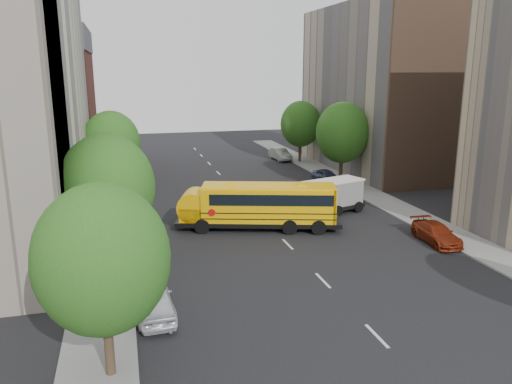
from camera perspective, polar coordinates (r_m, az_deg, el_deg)
name	(u,v)px	position (r m, az deg, el deg)	size (l,w,h in m)	color
ground	(278,235)	(34.73, 2.58, -4.91)	(120.00, 120.00, 0.00)	black
sidewalk_left	(107,226)	(38.00, -16.63, -3.74)	(3.00, 80.00, 0.12)	slate
sidewalk_right	(390,204)	(43.66, 15.08, -1.37)	(3.00, 80.00, 0.12)	slate
lane_markings	(244,200)	(43.96, -1.37, -0.86)	(0.15, 64.00, 0.01)	silver
building_left_redbrick	(46,113)	(60.03, -22.90, 8.31)	(10.00, 15.00, 13.00)	maroon
building_right_far	(379,89)	(58.53, 13.84, 11.33)	(10.00, 22.00, 18.00)	tan
building_right_sidewall	(438,94)	(49.17, 20.07, 10.50)	(10.10, 0.30, 18.00)	brown
street_tree_0	(102,259)	(18.52, -17.16, -7.38)	(4.80, 4.80, 7.41)	#38281C
street_tree_1	(107,188)	(28.03, -16.64, 0.47)	(5.12, 5.12, 7.90)	#38281C
street_tree_2	(111,144)	(45.77, -16.19, 5.34)	(4.99, 4.99, 7.71)	#38281C
street_tree_4	(342,133)	(50.34, 9.83, 6.69)	(5.25, 5.25, 8.10)	#38281C
street_tree_5	(300,124)	(61.40, 5.10, 7.74)	(4.86, 4.86, 7.51)	#38281C
school_bus	(257,204)	(35.51, 0.13, -1.37)	(11.94, 5.90, 3.30)	black
safari_truck	(328,196)	(39.72, 8.25, -0.51)	(6.60, 3.97, 2.67)	black
parked_car_0	(155,302)	(23.98, -11.51, -12.22)	(1.72, 4.28, 1.46)	silver
parked_car_1	(131,193)	(44.66, -14.08, -0.06)	(1.60, 4.58, 1.51)	white
parked_car_2	(129,170)	(54.79, -14.34, 2.41)	(2.36, 5.12, 1.42)	black
parked_car_3	(436,233)	(35.11, 19.91, -4.45)	(1.79, 4.40, 1.28)	maroon
parked_car_4	(326,176)	(50.74, 8.06, 1.78)	(1.62, 4.02, 1.37)	#384062
parked_car_5	(280,154)	(63.33, 2.78, 4.35)	(1.57, 4.49, 1.48)	#A0A19C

